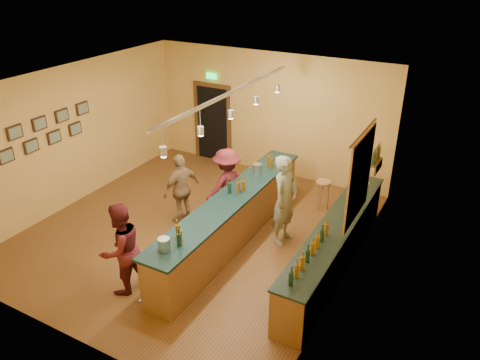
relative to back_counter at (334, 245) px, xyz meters
The scene contains 18 objects.
floor 3.01m from the back_counter, behind, with size 7.00×7.00×0.00m, color brown.
ceiling 4.03m from the back_counter, behind, with size 6.50×7.00×0.02m, color silver.
wall_back 4.59m from the back_counter, 131.80° to the left, with size 6.50×0.02×3.20m, color gold.
wall_front 4.86m from the back_counter, 128.91° to the right, with size 6.50×0.02×3.20m, color gold.
wall_left 6.32m from the back_counter, behind, with size 0.02×7.00×3.20m, color gold.
wall_right 1.16m from the back_counter, 32.52° to the right, with size 0.02×7.00×3.20m, color gold.
doorway 5.75m from the back_counter, 144.79° to the left, with size 1.15×0.09×2.48m.
tapestry 1.41m from the back_counter, 40.29° to the left, with size 0.03×1.40×1.60m, color #9D371F.
bottle_shelf 2.10m from the back_counter, 83.32° to the left, with size 0.17×0.55×0.54m.
picture_grid 6.42m from the back_counter, behind, with size 0.06×2.20×0.70m, color #382111, non-canonical shape.
back_counter is the anchor object (origin of this frame).
tasting_bar 2.10m from the back_counter, behind, with size 0.73×5.10×1.38m.
pendant_track 3.26m from the back_counter, behind, with size 0.11×4.60×0.50m.
bartender 1.34m from the back_counter, 161.69° to the left, with size 0.69×0.45×1.88m, color gray.
customer_a 3.84m from the back_counter, 141.53° to the right, with size 0.82×0.64×1.69m, color #59191E.
customer_b 3.47m from the back_counter, behind, with size 0.93×0.39×1.59m, color #997A51.
customer_c 2.72m from the back_counter, 167.83° to the left, with size 1.08×0.62×1.68m, color #59191E.
bar_stool 2.23m from the back_counter, 115.11° to the left, with size 0.34×0.34×0.71m.
Camera 1 is at (4.93, -7.00, 5.39)m, focal length 35.00 mm.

